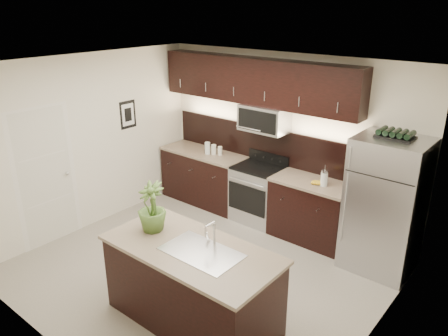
{
  "coord_description": "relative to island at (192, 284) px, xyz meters",
  "views": [
    {
      "loc": [
        3.43,
        -3.67,
        3.39
      ],
      "look_at": [
        -0.03,
        0.55,
        1.3
      ],
      "focal_mm": 35.0,
      "sensor_mm": 36.0,
      "label": 1
    }
  ],
  "objects": [
    {
      "name": "room_walls",
      "position": [
        -0.71,
        0.74,
        1.22
      ],
      "size": [
        4.52,
        4.02,
        2.71
      ],
      "color": "silver",
      "rests_on": "ground"
    },
    {
      "name": "sink_faucet",
      "position": [
        0.15,
        0.01,
        0.48
      ],
      "size": [
        0.84,
        0.5,
        0.28
      ],
      "color": "silver",
      "rests_on": "island"
    },
    {
      "name": "refrigerator",
      "position": [
        1.2,
        2.4,
        0.44
      ],
      "size": [
        0.88,
        0.79,
        1.82
      ],
      "primitive_type": "cube",
      "color": "#B2B2B7",
      "rests_on": "ground"
    },
    {
      "name": "french_press",
      "position": [
        0.31,
        2.41,
        0.58
      ],
      "size": [
        0.11,
        0.11,
        0.3
      ],
      "rotation": [
        0.0,
        0.0,
        -0.37
      ],
      "color": "silver",
      "rests_on": "counter_run"
    },
    {
      "name": "upper_fixtures",
      "position": [
        -1.03,
        2.61,
        1.67
      ],
      "size": [
        3.49,
        0.4,
        1.66
      ],
      "color": "black",
      "rests_on": "counter_run"
    },
    {
      "name": "plant",
      "position": [
        -0.61,
        0.01,
        0.76
      ],
      "size": [
        0.33,
        0.33,
        0.58
      ],
      "primitive_type": "imported",
      "rotation": [
        0.0,
        0.0,
        0.02
      ],
      "color": "#446227",
      "rests_on": "island"
    },
    {
      "name": "ground",
      "position": [
        -0.6,
        0.77,
        -0.47
      ],
      "size": [
        4.5,
        4.5,
        0.0
      ],
      "primitive_type": "plane",
      "color": "gray",
      "rests_on": "ground"
    },
    {
      "name": "bananas",
      "position": [
        0.17,
        2.38,
        0.5
      ],
      "size": [
        0.23,
        0.21,
        0.06
      ],
      "primitive_type": "ellipsoid",
      "rotation": [
        0.0,
        0.0,
        0.4
      ],
      "color": "gold",
      "rests_on": "counter_run"
    },
    {
      "name": "island",
      "position": [
        0.0,
        0.0,
        0.0
      ],
      "size": [
        1.96,
        0.96,
        0.94
      ],
      "color": "black",
      "rests_on": "ground"
    },
    {
      "name": "counter_run",
      "position": [
        -1.06,
        2.46,
        -0.0
      ],
      "size": [
        3.51,
        0.65,
        0.94
      ],
      "color": "black",
      "rests_on": "ground"
    },
    {
      "name": "wine_rack",
      "position": [
        1.2,
        2.4,
        1.4
      ],
      "size": [
        0.45,
        0.28,
        0.11
      ],
      "color": "black",
      "rests_on": "refrigerator"
    },
    {
      "name": "canisters",
      "position": [
        -1.81,
        2.45,
        0.56
      ],
      "size": [
        0.29,
        0.18,
        0.21
      ],
      "rotation": [
        0.0,
        0.0,
        0.43
      ],
      "color": "silver",
      "rests_on": "counter_run"
    }
  ]
}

